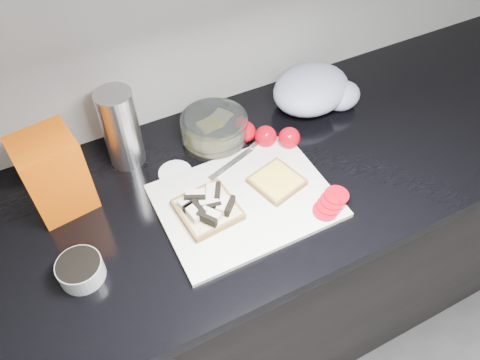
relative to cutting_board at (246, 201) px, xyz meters
name	(u,v)px	position (x,y,z in m)	size (l,w,h in m)	color
base_cabinet	(223,283)	(-0.04, 0.07, -0.48)	(3.50, 0.60, 0.86)	black
countertop	(219,193)	(-0.04, 0.07, -0.03)	(3.50, 0.64, 0.04)	black
cutting_board	(246,201)	(0.00, 0.00, 0.00)	(0.40, 0.30, 0.01)	silver
bread_left	(207,208)	(-0.10, 0.01, 0.02)	(0.14, 0.14, 0.04)	#CCBC8F
bread_right	(277,181)	(0.09, 0.01, 0.01)	(0.14, 0.14, 0.02)	#CCBC8F
tomato_slices	(331,203)	(0.17, -0.11, 0.02)	(0.11, 0.09, 0.02)	#B10413
knife	(248,151)	(0.08, 0.14, 0.01)	(0.21, 0.08, 0.01)	silver
seed_tub	(80,269)	(-0.39, -0.02, 0.02)	(0.09, 0.09, 0.05)	#A2A7A7
tub_lid	(175,173)	(-0.11, 0.16, 0.00)	(0.08, 0.08, 0.01)	white
glass_bowl	(214,129)	(0.03, 0.23, 0.03)	(0.17, 0.17, 0.07)	silver
bread_bag	(54,174)	(-0.38, 0.19, 0.09)	(0.13, 0.12, 0.20)	#C93C03
steel_canister	(121,129)	(-0.20, 0.26, 0.10)	(0.09, 0.09, 0.21)	silver
grocery_bag	(316,90)	(0.34, 0.23, 0.04)	(0.28, 0.25, 0.10)	#B0BDD9
whole_tomatoes	(267,135)	(0.14, 0.15, 0.02)	(0.15, 0.13, 0.06)	#B10413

